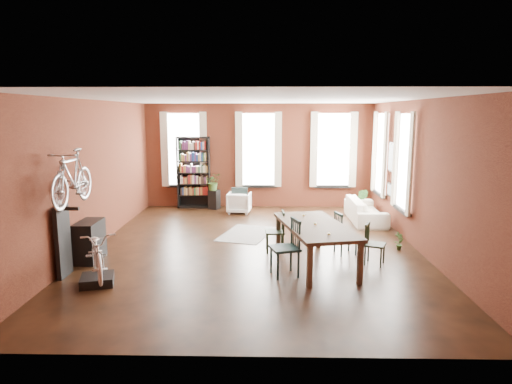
{
  "coord_description": "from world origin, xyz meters",
  "views": [
    {
      "loc": [
        0.24,
        -9.6,
        2.92
      ],
      "look_at": [
        0.01,
        0.6,
        1.14
      ],
      "focal_mm": 32.0,
      "sensor_mm": 36.0,
      "label": 1
    }
  ],
  "objects_px": {
    "dining_chair_a": "(285,248)",
    "cream_sofa": "(366,206)",
    "dining_table": "(315,245)",
    "bike_trainer": "(97,280)",
    "dining_chair_b": "(275,232)",
    "bicycle_floor": "(96,231)",
    "dining_chair_c": "(375,244)",
    "white_armchair": "(239,202)",
    "plant_stand": "(214,200)",
    "dining_chair_d": "(346,233)",
    "console_table": "(90,241)",
    "bookshelf": "(194,172)"
  },
  "relations": [
    {
      "from": "dining_chair_d",
      "to": "bicycle_floor",
      "type": "xyz_separation_m",
      "value": [
        -4.55,
        -1.81,
        0.5
      ]
    },
    {
      "from": "dining_chair_d",
      "to": "bicycle_floor",
      "type": "bearing_deg",
      "value": 95.41
    },
    {
      "from": "dining_chair_a",
      "to": "dining_chair_b",
      "type": "relative_size",
      "value": 1.19
    },
    {
      "from": "dining_table",
      "to": "dining_chair_b",
      "type": "bearing_deg",
      "value": 118.42
    },
    {
      "from": "bookshelf",
      "to": "bicycle_floor",
      "type": "xyz_separation_m",
      "value": [
        -0.65,
        -6.46,
        -0.16
      ]
    },
    {
      "from": "dining_chair_c",
      "to": "white_armchair",
      "type": "xyz_separation_m",
      "value": [
        -2.91,
        4.57,
        -0.06
      ]
    },
    {
      "from": "dining_chair_b",
      "to": "bike_trainer",
      "type": "bearing_deg",
      "value": -60.76
    },
    {
      "from": "dining_table",
      "to": "bike_trainer",
      "type": "xyz_separation_m",
      "value": [
        -3.85,
        -1.09,
        -0.33
      ]
    },
    {
      "from": "cream_sofa",
      "to": "console_table",
      "type": "bearing_deg",
      "value": 119.33
    },
    {
      "from": "dining_chair_d",
      "to": "white_armchair",
      "type": "height_order",
      "value": "dining_chair_d"
    },
    {
      "from": "dining_table",
      "to": "dining_chair_c",
      "type": "distance_m",
      "value": 1.18
    },
    {
      "from": "dining_chair_b",
      "to": "cream_sofa",
      "type": "height_order",
      "value": "dining_chair_b"
    },
    {
      "from": "dining_chair_d",
      "to": "cream_sofa",
      "type": "height_order",
      "value": "dining_chair_d"
    },
    {
      "from": "dining_table",
      "to": "bicycle_floor",
      "type": "relative_size",
      "value": 1.51
    },
    {
      "from": "dining_chair_a",
      "to": "cream_sofa",
      "type": "height_order",
      "value": "dining_chair_a"
    },
    {
      "from": "dining_chair_b",
      "to": "plant_stand",
      "type": "relative_size",
      "value": 1.49
    },
    {
      "from": "dining_chair_a",
      "to": "bicycle_floor",
      "type": "xyz_separation_m",
      "value": [
        -3.22,
        -0.48,
        0.42
      ]
    },
    {
      "from": "dining_table",
      "to": "bike_trainer",
      "type": "height_order",
      "value": "dining_table"
    },
    {
      "from": "dining_chair_a",
      "to": "dining_chair_c",
      "type": "relative_size",
      "value": 1.29
    },
    {
      "from": "dining_chair_b",
      "to": "dining_table",
      "type": "bearing_deg",
      "value": 37.59
    },
    {
      "from": "dining_chair_a",
      "to": "white_armchair",
      "type": "distance_m",
      "value": 5.35
    },
    {
      "from": "dining_chair_b",
      "to": "bike_trainer",
      "type": "relative_size",
      "value": 1.62
    },
    {
      "from": "dining_chair_c",
      "to": "bike_trainer",
      "type": "distance_m",
      "value": 5.17
    },
    {
      "from": "bicycle_floor",
      "to": "cream_sofa",
      "type": "bearing_deg",
      "value": 15.99
    },
    {
      "from": "plant_stand",
      "to": "dining_chair_c",
      "type": "bearing_deg",
      "value": -54.1
    },
    {
      "from": "dining_chair_a",
      "to": "dining_chair_c",
      "type": "height_order",
      "value": "dining_chair_a"
    },
    {
      "from": "bookshelf",
      "to": "cream_sofa",
      "type": "relative_size",
      "value": 1.06
    },
    {
      "from": "dining_chair_b",
      "to": "cream_sofa",
      "type": "distance_m",
      "value": 3.79
    },
    {
      "from": "bicycle_floor",
      "to": "dining_chair_a",
      "type": "bearing_deg",
      "value": -15.96
    },
    {
      "from": "console_table",
      "to": "dining_chair_b",
      "type": "bearing_deg",
      "value": 10.27
    },
    {
      "from": "bike_trainer",
      "to": "console_table",
      "type": "xyz_separation_m",
      "value": [
        -0.61,
        1.29,
        0.32
      ]
    },
    {
      "from": "dining_chair_c",
      "to": "white_armchair",
      "type": "distance_m",
      "value": 5.41
    },
    {
      "from": "dining_chair_b",
      "to": "plant_stand",
      "type": "distance_m",
      "value": 4.68
    },
    {
      "from": "dining_table",
      "to": "dining_chair_a",
      "type": "distance_m",
      "value": 0.85
    },
    {
      "from": "dining_chair_c",
      "to": "console_table",
      "type": "relative_size",
      "value": 1.0
    },
    {
      "from": "white_armchair",
      "to": "dining_chair_b",
      "type": "bearing_deg",
      "value": 110.39
    },
    {
      "from": "dining_chair_a",
      "to": "white_armchair",
      "type": "relative_size",
      "value": 1.53
    },
    {
      "from": "bicycle_floor",
      "to": "bike_trainer",
      "type": "bearing_deg",
      "value": -151.94
    },
    {
      "from": "dining_chair_a",
      "to": "cream_sofa",
      "type": "bearing_deg",
      "value": 133.69
    },
    {
      "from": "white_armchair",
      "to": "cream_sofa",
      "type": "distance_m",
      "value": 3.63
    },
    {
      "from": "dining_chair_a",
      "to": "bicycle_floor",
      "type": "bearing_deg",
      "value": -98.88
    },
    {
      "from": "dining_chair_a",
      "to": "bookshelf",
      "type": "xyz_separation_m",
      "value": [
        -2.58,
        5.98,
        0.58
      ]
    },
    {
      "from": "dining_table",
      "to": "white_armchair",
      "type": "distance_m",
      "value": 4.96
    },
    {
      "from": "dining_chair_c",
      "to": "dining_chair_d",
      "type": "distance_m",
      "value": 0.81
    },
    {
      "from": "dining_chair_a",
      "to": "bike_trainer",
      "type": "bearing_deg",
      "value": -98.43
    },
    {
      "from": "dining_chair_d",
      "to": "plant_stand",
      "type": "distance_m",
      "value": 5.51
    },
    {
      "from": "dining_table",
      "to": "bookshelf",
      "type": "distance_m",
      "value": 6.31
    },
    {
      "from": "dining_chair_a",
      "to": "dining_chair_b",
      "type": "distance_m",
      "value": 1.47
    },
    {
      "from": "bookshelf",
      "to": "console_table",
      "type": "relative_size",
      "value": 2.75
    },
    {
      "from": "console_table",
      "to": "bike_trainer",
      "type": "bearing_deg",
      "value": -64.66
    }
  ]
}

